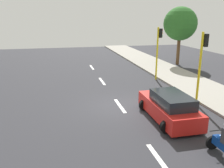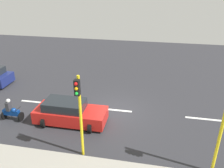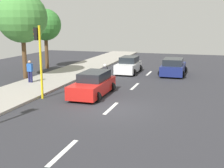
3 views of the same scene
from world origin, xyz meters
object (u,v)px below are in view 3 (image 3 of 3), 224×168
Objects in this scene: street_tree_south at (22,18)px; pedestrian_near_signal at (30,71)px; car_dark_blue at (173,67)px; car_red at (93,85)px; traffic_light_midblock at (39,52)px; car_white at (129,66)px; street_tree_north at (45,25)px; motorcycle at (105,75)px.

pedestrian_near_signal is at bearing 130.70° from street_tree_south.
car_dark_blue is at bearing -156.15° from street_tree_south.
traffic_light_midblock is at bearing 31.51° from car_red.
car_red is 1.05× the size of car_dark_blue.
car_white is at bearing 1.73° from car_dark_blue.
street_tree_north reaches higher than car_red.
street_tree_south is at bearing -49.95° from traffic_light_midblock.
motorcycle is (0.46, -3.80, -0.07)m from car_red.
car_white is 10.23m from street_tree_south.
street_tree_north is (8.72, -0.39, 3.67)m from car_white.
car_dark_blue is 0.60× the size of street_tree_south.
car_red is at bearing 162.12° from pedestrian_near_signal.
street_tree_south is (4.77, -5.67, 2.09)m from traffic_light_midblock.
car_red is at bearing 152.58° from street_tree_south.
car_red and car_dark_blue have the same top height.
motorcycle is (0.61, 5.25, -0.07)m from car_white.
pedestrian_near_signal is at bearing -50.33° from traffic_light_midblock.
car_red is 9.05m from car_white.
car_red is 3.83m from motorcycle.
motorcycle is at bearing 145.23° from street_tree_north.
street_tree_north is (8.11, -5.63, 3.74)m from motorcycle.
car_dark_blue is 12.43m from pedestrian_near_signal.
street_tree_south is at bearing -27.42° from car_red.
car_red is 2.95× the size of motorcycle.
traffic_light_midblock is (2.37, 5.53, 2.29)m from motorcycle.
car_dark_blue is 13.18m from traffic_light_midblock.
pedestrian_near_signal is 0.28× the size of street_tree_north.
street_tree_south reaches higher than pedestrian_near_signal.
street_tree_north reaches higher than pedestrian_near_signal.
traffic_light_midblock is 12.64m from street_tree_north.
motorcycle is at bearing -113.17° from traffic_light_midblock.
pedestrian_near_signal is (10.06, 7.29, 0.35)m from car_dark_blue.
traffic_light_midblock is 0.75× the size of street_tree_north.
traffic_light_midblock is at bearing 130.05° from street_tree_south.
pedestrian_near_signal reaches higher than motorcycle.
motorcycle is 0.34× the size of traffic_light_midblock.
pedestrian_near_signal is 0.24× the size of street_tree_south.
pedestrian_near_signal is at bearing 110.00° from street_tree_north.
car_dark_blue is at bearing -131.17° from motorcycle.
street_tree_north is (0.98, -5.49, -0.64)m from street_tree_south.
car_red is 13.26m from street_tree_north.
pedestrian_near_signal reaches higher than car_white.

